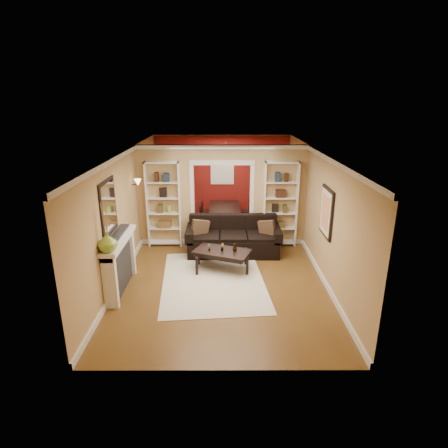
{
  "coord_description": "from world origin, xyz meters",
  "views": [
    {
      "loc": [
        0.03,
        -8.57,
        3.84
      ],
      "look_at": [
        0.05,
        -0.8,
        1.22
      ],
      "focal_mm": 30.0,
      "sensor_mm": 36.0,
      "label": 1
    }
  ],
  "objects_px": {
    "sofa": "(233,236)",
    "dining_table": "(226,217)",
    "bookshelf_right": "(280,205)",
    "fireplace": "(121,264)",
    "coffee_table": "(222,260)",
    "bookshelf_left": "(164,205)"
  },
  "relations": [
    {
      "from": "bookshelf_left",
      "to": "bookshelf_right",
      "type": "xyz_separation_m",
      "value": [
        3.1,
        0.0,
        0.0
      ]
    },
    {
      "from": "coffee_table",
      "to": "fireplace",
      "type": "height_order",
      "value": "fireplace"
    },
    {
      "from": "coffee_table",
      "to": "bookshelf_right",
      "type": "height_order",
      "value": "bookshelf_right"
    },
    {
      "from": "coffee_table",
      "to": "bookshelf_left",
      "type": "bearing_deg",
      "value": 155.76
    },
    {
      "from": "coffee_table",
      "to": "dining_table",
      "type": "height_order",
      "value": "dining_table"
    },
    {
      "from": "sofa",
      "to": "fireplace",
      "type": "distance_m",
      "value": 3.08
    },
    {
      "from": "bookshelf_left",
      "to": "fireplace",
      "type": "relative_size",
      "value": 1.35
    },
    {
      "from": "fireplace",
      "to": "dining_table",
      "type": "relative_size",
      "value": 0.97
    },
    {
      "from": "bookshelf_left",
      "to": "sofa",
      "type": "bearing_deg",
      "value": -17.5
    },
    {
      "from": "coffee_table",
      "to": "bookshelf_left",
      "type": "distance_m",
      "value": 2.39
    },
    {
      "from": "bookshelf_left",
      "to": "coffee_table",
      "type": "bearing_deg",
      "value": -45.4
    },
    {
      "from": "fireplace",
      "to": "dining_table",
      "type": "height_order",
      "value": "fireplace"
    },
    {
      "from": "sofa",
      "to": "fireplace",
      "type": "bearing_deg",
      "value": -140.67
    },
    {
      "from": "bookshelf_left",
      "to": "bookshelf_right",
      "type": "height_order",
      "value": "same"
    },
    {
      "from": "sofa",
      "to": "bookshelf_right",
      "type": "height_order",
      "value": "bookshelf_right"
    },
    {
      "from": "bookshelf_left",
      "to": "bookshelf_right",
      "type": "distance_m",
      "value": 3.1
    },
    {
      "from": "bookshelf_right",
      "to": "dining_table",
      "type": "relative_size",
      "value": 1.32
    },
    {
      "from": "coffee_table",
      "to": "fireplace",
      "type": "bearing_deg",
      "value": -134.29
    },
    {
      "from": "sofa",
      "to": "coffee_table",
      "type": "xyz_separation_m",
      "value": [
        -0.29,
        -0.99,
        -0.23
      ]
    },
    {
      "from": "bookshelf_right",
      "to": "coffee_table",
      "type": "bearing_deg",
      "value": -134.51
    },
    {
      "from": "coffee_table",
      "to": "bookshelf_left",
      "type": "xyz_separation_m",
      "value": [
        -1.55,
        1.57,
        0.91
      ]
    },
    {
      "from": "sofa",
      "to": "dining_table",
      "type": "bearing_deg",
      "value": 94.71
    }
  ]
}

